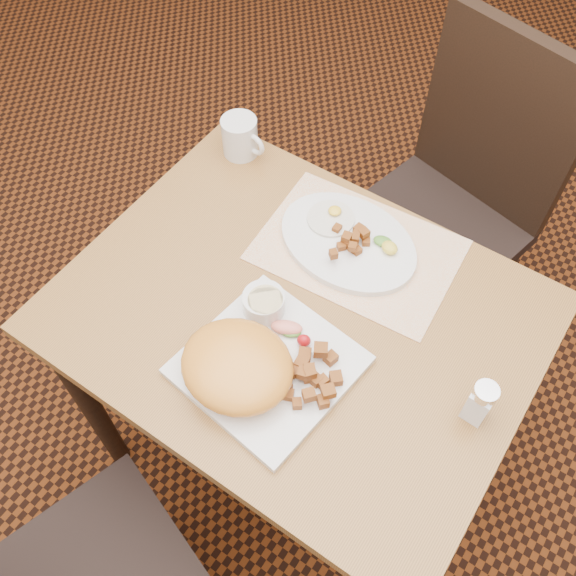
# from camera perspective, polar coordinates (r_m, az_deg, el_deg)

# --- Properties ---
(ground) EXTENTS (8.00, 8.00, 0.00)m
(ground) POSITION_cam_1_polar(r_m,az_deg,el_deg) (1.92, 0.54, -13.99)
(ground) COLOR black
(ground) RESTS_ON ground
(table) EXTENTS (0.90, 0.70, 0.75)m
(table) POSITION_cam_1_polar(r_m,az_deg,el_deg) (1.34, 0.75, -4.53)
(table) COLOR #9A662F
(table) RESTS_ON ground
(chair_far) EXTENTS (0.51, 0.51, 0.97)m
(chair_far) POSITION_cam_1_polar(r_m,az_deg,el_deg) (1.77, 14.64, 7.95)
(chair_far) COLOR black
(chair_far) RESTS_ON ground
(placemat) EXTENTS (0.42, 0.31, 0.00)m
(placemat) POSITION_cam_1_polar(r_m,az_deg,el_deg) (1.34, 6.20, 3.40)
(placemat) COLOR white
(placemat) RESTS_ON table
(plate_square) EXTENTS (0.31, 0.31, 0.02)m
(plate_square) POSITION_cam_1_polar(r_m,az_deg,el_deg) (1.18, -1.76, -6.89)
(plate_square) COLOR silver
(plate_square) RESTS_ON table
(plate_oval) EXTENTS (0.33, 0.26, 0.02)m
(plate_oval) POSITION_cam_1_polar(r_m,az_deg,el_deg) (1.34, 5.34, 4.10)
(plate_oval) COLOR silver
(plate_oval) RESTS_ON placemat
(hollandaise_mound) EXTENTS (0.21, 0.18, 0.08)m
(hollandaise_mound) POSITION_cam_1_polar(r_m,az_deg,el_deg) (1.13, -4.60, -6.90)
(hollandaise_mound) COLOR orange
(hollandaise_mound) RESTS_ON plate_square
(ramekin) EXTENTS (0.08, 0.08, 0.04)m
(ramekin) POSITION_cam_1_polar(r_m,az_deg,el_deg) (1.21, -2.15, -1.33)
(ramekin) COLOR silver
(ramekin) RESTS_ON plate_square
(garnish_sq) EXTENTS (0.09, 0.05, 0.03)m
(garnish_sq) POSITION_cam_1_polar(r_m,az_deg,el_deg) (1.19, 0.32, -3.85)
(garnish_sq) COLOR #387223
(garnish_sq) RESTS_ON plate_square
(fried_egg) EXTENTS (0.10, 0.10, 0.02)m
(fried_egg) POSITION_cam_1_polar(r_m,az_deg,el_deg) (1.36, 3.88, 6.27)
(fried_egg) COLOR white
(fried_egg) RESTS_ON plate_oval
(garnish_ov) EXTENTS (0.06, 0.05, 0.02)m
(garnish_ov) POSITION_cam_1_polar(r_m,az_deg,el_deg) (1.32, 8.79, 3.79)
(garnish_ov) COLOR #387223
(garnish_ov) RESTS_ON plate_oval
(salt_shaker) EXTENTS (0.04, 0.04, 0.10)m
(salt_shaker) POSITION_cam_1_polar(r_m,az_deg,el_deg) (1.15, 16.72, -9.69)
(salt_shaker) COLOR white
(salt_shaker) RESTS_ON table
(coffee_mug) EXTENTS (0.11, 0.08, 0.09)m
(coffee_mug) POSITION_cam_1_polar(r_m,az_deg,el_deg) (1.49, -4.24, 13.25)
(coffee_mug) COLOR silver
(coffee_mug) RESTS_ON table
(home_fries_sq) EXTENTS (0.13, 0.13, 0.04)m
(home_fries_sq) POSITION_cam_1_polar(r_m,az_deg,el_deg) (1.14, 1.80, -7.69)
(home_fries_sq) COLOR #904B17
(home_fries_sq) RESTS_ON plate_square
(home_fries_ov) EXTENTS (0.09, 0.12, 0.03)m
(home_fries_ov) POSITION_cam_1_polar(r_m,az_deg,el_deg) (1.31, 5.66, 4.19)
(home_fries_ov) COLOR #904B17
(home_fries_ov) RESTS_ON plate_oval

